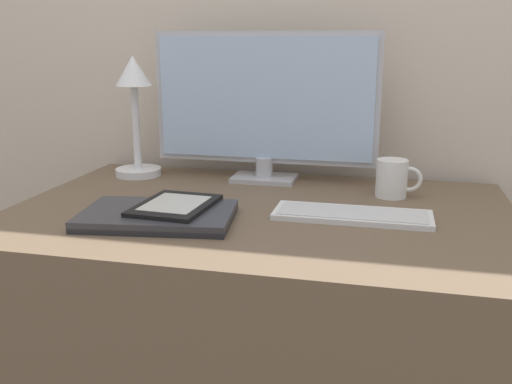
{
  "coord_description": "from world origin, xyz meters",
  "views": [
    {
      "loc": [
        0.28,
        -1.04,
        1.11
      ],
      "look_at": [
        0.01,
        0.08,
        0.8
      ],
      "focal_mm": 40.0,
      "sensor_mm": 36.0,
      "label": 1
    }
  ],
  "objects": [
    {
      "name": "coffee_mug",
      "position": [
        0.29,
        0.33,
        0.79
      ],
      "size": [
        0.11,
        0.07,
        0.09
      ],
      "color": "white",
      "rests_on": "desk"
    },
    {
      "name": "desk",
      "position": [
        0.0,
        0.16,
        0.37
      ],
      "size": [
        1.11,
        0.73,
        0.74
      ],
      "color": "brown",
      "rests_on": "ground_plane"
    },
    {
      "name": "laptop",
      "position": [
        -0.19,
        0.02,
        0.75
      ],
      "size": [
        0.33,
        0.24,
        0.02
      ],
      "color": "#232328",
      "rests_on": "desk"
    },
    {
      "name": "wall_back",
      "position": [
        0.0,
        0.58,
        1.2
      ],
      "size": [
        3.6,
        0.05,
        2.4
      ],
      "color": "beige",
      "rests_on": "ground_plane"
    },
    {
      "name": "keyboard",
      "position": [
        0.21,
        0.14,
        0.75
      ],
      "size": [
        0.33,
        0.12,
        0.01
      ],
      "color": "silver",
      "rests_on": "desk"
    },
    {
      "name": "desk_lamp",
      "position": [
        -0.41,
        0.4,
        0.94
      ],
      "size": [
        0.13,
        0.13,
        0.33
      ],
      "color": "white",
      "rests_on": "desk"
    },
    {
      "name": "monitor",
      "position": [
        -0.05,
        0.42,
        0.95
      ],
      "size": [
        0.59,
        0.11,
        0.39
      ],
      "color": "#B7B7BC",
      "rests_on": "desk"
    },
    {
      "name": "ereader",
      "position": [
        -0.16,
        0.05,
        0.77
      ],
      "size": [
        0.16,
        0.2,
        0.01
      ],
      "color": "black",
      "rests_on": "laptop"
    }
  ]
}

